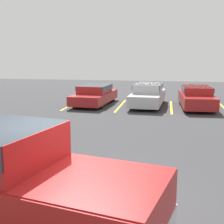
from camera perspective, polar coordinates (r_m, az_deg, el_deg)
ground_plane at (r=6.53m, az=-5.18°, el=-17.61°), size 60.00×60.00×0.00m
stall_stripe_a at (r=19.35m, az=-7.21°, el=1.43°), size 0.12×4.49×0.01m
stall_stripe_b at (r=18.70m, az=1.58°, el=1.19°), size 0.12×4.49×0.01m
stall_stripe_c at (r=18.51m, az=10.78°, el=0.91°), size 0.12×4.49×0.01m
pickup_truck at (r=5.86m, az=-18.03°, el=-11.66°), size 5.78×3.14×1.85m
parked_sedan_a at (r=19.06m, az=-3.20°, el=3.28°), size 2.17×4.51×1.19m
parked_sedan_b at (r=18.61m, az=6.60°, el=3.25°), size 2.02×4.57×1.32m
parked_sedan_c at (r=18.49m, az=15.18°, el=2.75°), size 1.89×4.46×1.23m
wheel_stop_curb at (r=21.20m, az=14.49°, el=2.17°), size 1.84×0.20×0.14m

